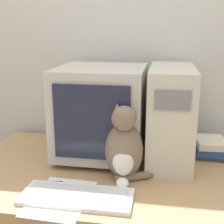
{
  "coord_description": "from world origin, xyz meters",
  "views": [
    {
      "loc": [
        0.24,
        -0.87,
        1.34
      ],
      "look_at": [
        0.01,
        0.45,
        0.97
      ],
      "focal_mm": 50.0,
      "sensor_mm": 36.0,
      "label": 1
    }
  ],
  "objects_px": {
    "book_stack": "(211,147)",
    "pen": "(47,182)",
    "keyboard": "(77,197)",
    "cat": "(124,148)",
    "computer_tower": "(170,114)",
    "crt_monitor": "(101,111)"
  },
  "relations": [
    {
      "from": "pen",
      "to": "keyboard",
      "type": "bearing_deg",
      "value": -32.74
    },
    {
      "from": "keyboard",
      "to": "pen",
      "type": "xyz_separation_m",
      "value": [
        -0.16,
        0.1,
        -0.01
      ]
    },
    {
      "from": "keyboard",
      "to": "cat",
      "type": "bearing_deg",
      "value": 52.16
    },
    {
      "from": "computer_tower",
      "to": "keyboard",
      "type": "relative_size",
      "value": 1.13
    },
    {
      "from": "cat",
      "to": "book_stack",
      "type": "height_order",
      "value": "cat"
    },
    {
      "from": "keyboard",
      "to": "cat",
      "type": "relative_size",
      "value": 1.27
    },
    {
      "from": "computer_tower",
      "to": "cat",
      "type": "height_order",
      "value": "computer_tower"
    },
    {
      "from": "book_stack",
      "to": "pen",
      "type": "distance_m",
      "value": 0.82
    },
    {
      "from": "keyboard",
      "to": "pen",
      "type": "height_order",
      "value": "keyboard"
    },
    {
      "from": "book_stack",
      "to": "pen",
      "type": "xyz_separation_m",
      "value": [
        -0.71,
        -0.41,
        -0.04
      ]
    },
    {
      "from": "crt_monitor",
      "to": "book_stack",
      "type": "xyz_separation_m",
      "value": [
        0.54,
        0.09,
        -0.19
      ]
    },
    {
      "from": "cat",
      "to": "book_stack",
      "type": "distance_m",
      "value": 0.52
    },
    {
      "from": "crt_monitor",
      "to": "pen",
      "type": "height_order",
      "value": "crt_monitor"
    },
    {
      "from": "computer_tower",
      "to": "book_stack",
      "type": "xyz_separation_m",
      "value": [
        0.21,
        0.08,
        -0.18
      ]
    },
    {
      "from": "keyboard",
      "to": "book_stack",
      "type": "distance_m",
      "value": 0.75
    },
    {
      "from": "computer_tower",
      "to": "pen",
      "type": "height_order",
      "value": "computer_tower"
    },
    {
      "from": "cat",
      "to": "book_stack",
      "type": "xyz_separation_m",
      "value": [
        0.4,
        0.32,
        -0.1
      ]
    },
    {
      "from": "crt_monitor",
      "to": "keyboard",
      "type": "height_order",
      "value": "crt_monitor"
    },
    {
      "from": "book_stack",
      "to": "computer_tower",
      "type": "bearing_deg",
      "value": -160.2
    },
    {
      "from": "computer_tower",
      "to": "book_stack",
      "type": "height_order",
      "value": "computer_tower"
    },
    {
      "from": "pen",
      "to": "computer_tower",
      "type": "bearing_deg",
      "value": 34.2
    },
    {
      "from": "keyboard",
      "to": "cat",
      "type": "distance_m",
      "value": 0.28
    }
  ]
}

